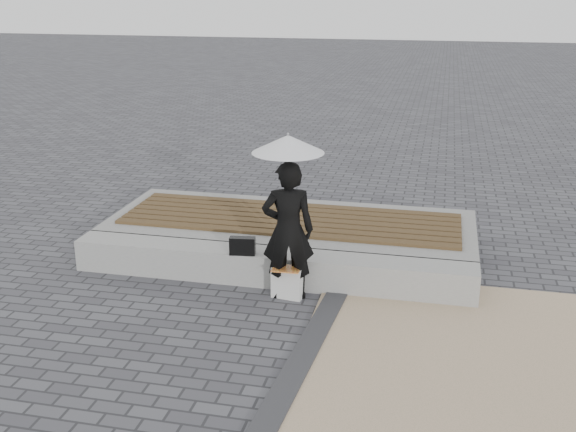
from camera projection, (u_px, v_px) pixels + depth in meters
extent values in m
plane|color=#4C4C51|center=(231.00, 344.00, 7.07)|extent=(80.00, 80.00, 0.00)
cube|color=tan|center=(569.00, 412.00, 5.93)|extent=(5.00, 5.00, 0.02)
cube|color=#323235|center=(292.00, 377.00, 6.44)|extent=(0.61, 5.20, 0.04)
cube|color=#9F9F9A|center=(269.00, 266.00, 8.48)|extent=(5.00, 0.45, 0.40)
cube|color=gray|center=(291.00, 234.00, 9.59)|extent=(5.00, 2.00, 0.40)
imported|color=black|center=(288.00, 231.00, 7.88)|extent=(0.68, 0.52, 1.65)
cylinder|color=#B1B1B6|center=(288.00, 188.00, 7.72)|extent=(0.01, 0.01, 0.81)
cone|color=silver|center=(288.00, 144.00, 7.56)|extent=(0.81, 0.81, 0.20)
sphere|color=#B1B1B6|center=(288.00, 134.00, 7.52)|extent=(0.03, 0.03, 0.03)
cube|color=black|center=(243.00, 246.00, 8.29)|extent=(0.32, 0.15, 0.22)
cube|color=silver|center=(287.00, 282.00, 8.06)|extent=(0.38, 0.20, 0.38)
cube|color=#D33E32|center=(286.00, 269.00, 7.95)|extent=(0.33, 0.25, 0.01)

